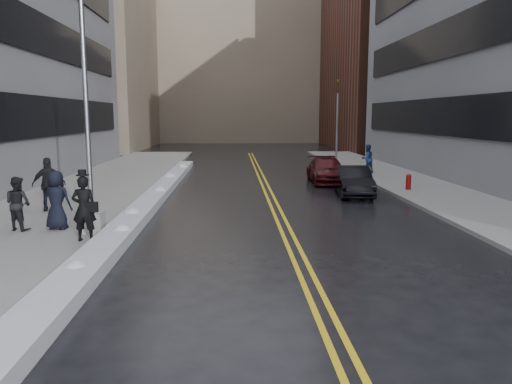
{
  "coord_description": "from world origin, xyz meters",
  "views": [
    {
      "loc": [
        0.87,
        -12.59,
        3.56
      ],
      "look_at": [
        1.54,
        2.07,
        1.3
      ],
      "focal_mm": 35.0,
      "sensor_mm": 36.0,
      "label": 1
    }
  ],
  "objects": [
    {
      "name": "sidewalk_west",
      "position": [
        -5.75,
        10.0,
        0.07
      ],
      "size": [
        5.5,
        50.0,
        0.15
      ],
      "primitive_type": "cube",
      "color": "gray",
      "rests_on": "ground"
    },
    {
      "name": "pedestrian_c",
      "position": [
        -4.44,
        2.43,
        1.04
      ],
      "size": [
        0.95,
        0.71,
        1.78
      ],
      "primitive_type": "imported",
      "rotation": [
        0.0,
        0.0,
        2.97
      ],
      "color": "black",
      "rests_on": "sidewalk_west"
    },
    {
      "name": "sidewalk_east",
      "position": [
        10.0,
        10.0,
        0.07
      ],
      "size": [
        4.0,
        50.0,
        0.15
      ],
      "primitive_type": "cube",
      "color": "gray",
      "rests_on": "ground"
    },
    {
      "name": "car_black",
      "position": [
        6.21,
        9.17,
        0.66
      ],
      "size": [
        1.79,
        4.13,
        1.32
      ],
      "primitive_type": "imported",
      "rotation": [
        0.0,
        0.0,
        -0.1
      ],
      "color": "black",
      "rests_on": "ground"
    },
    {
      "name": "lamppost",
      "position": [
        -3.3,
        2.0,
        2.53
      ],
      "size": [
        0.65,
        0.65,
        7.62
      ],
      "color": "gray",
      "rests_on": "sidewalk_west"
    },
    {
      "name": "building_far",
      "position": [
        2.0,
        60.0,
        11.0
      ],
      "size": [
        36.0,
        16.0,
        22.0
      ],
      "primitive_type": "cube",
      "color": "gray",
      "rests_on": "ground"
    },
    {
      "name": "pedestrian_b",
      "position": [
        -5.56,
        2.35,
        0.96
      ],
      "size": [
        0.97,
        0.88,
        1.62
      ],
      "primitive_type": "imported",
      "rotation": [
        0.0,
        0.0,
        2.72
      ],
      "color": "black",
      "rests_on": "sidewalk_west"
    },
    {
      "name": "ground",
      "position": [
        0.0,
        0.0,
        0.0
      ],
      "size": [
        160.0,
        160.0,
        0.0
      ],
      "primitive_type": "plane",
      "color": "black",
      "rests_on": "ground"
    },
    {
      "name": "pedestrian_d",
      "position": [
        -5.74,
        5.42,
        1.12
      ],
      "size": [
        1.22,
        0.79,
        1.93
      ],
      "primitive_type": "imported",
      "rotation": [
        0.0,
        0.0,
        3.45
      ],
      "color": "black",
      "rests_on": "sidewalk_west"
    },
    {
      "name": "snow_ridge",
      "position": [
        -2.45,
        8.0,
        0.17
      ],
      "size": [
        0.9,
        30.0,
        0.34
      ],
      "primitive_type": "cube",
      "color": "silver",
      "rests_on": "ground"
    },
    {
      "name": "pedestrian_fedora",
      "position": [
        -3.2,
        0.95,
        1.05
      ],
      "size": [
        0.66,
        0.44,
        1.8
      ],
      "primitive_type": "imported",
      "rotation": [
        0.0,
        0.0,
        3.13
      ],
      "color": "black",
      "rests_on": "sidewalk_west"
    },
    {
      "name": "car_maroon",
      "position": [
        5.87,
        13.73,
        0.66
      ],
      "size": [
        1.99,
        4.58,
        1.31
      ],
      "primitive_type": "imported",
      "rotation": [
        0.0,
        0.0,
        -0.03
      ],
      "color": "#3C090D",
      "rests_on": "ground"
    },
    {
      "name": "traffic_signal",
      "position": [
        8.5,
        24.0,
        3.4
      ],
      "size": [
        0.16,
        0.2,
        6.0
      ],
      "color": "gray",
      "rests_on": "sidewalk_east"
    },
    {
      "name": "building_west_far",
      "position": [
        -15.5,
        44.0,
        9.0
      ],
      "size": [
        14.0,
        22.0,
        18.0
      ],
      "primitive_type": "cube",
      "color": "gray",
      "rests_on": "ground"
    },
    {
      "name": "lane_line_left",
      "position": [
        2.35,
        10.0,
        0.0
      ],
      "size": [
        0.12,
        50.0,
        0.01
      ],
      "primitive_type": "cube",
      "color": "gold",
      "rests_on": "ground"
    },
    {
      "name": "pedestrian_east",
      "position": [
        8.92,
        16.92,
        0.99
      ],
      "size": [
        1.01,
        0.91,
        1.69
      ],
      "primitive_type": "imported",
      "rotation": [
        0.0,
        0.0,
        3.55
      ],
      "color": "navy",
      "rests_on": "sidewalk_east"
    },
    {
      "name": "building_east_far",
      "position": [
        19.0,
        42.0,
        14.0
      ],
      "size": [
        14.0,
        20.0,
        28.0
      ],
      "primitive_type": "cube",
      "color": "#562D21",
      "rests_on": "ground"
    },
    {
      "name": "fire_hydrant",
      "position": [
        9.0,
        10.0,
        0.55
      ],
      "size": [
        0.26,
        0.26,
        0.73
      ],
      "color": "maroon",
      "rests_on": "sidewalk_east"
    },
    {
      "name": "lane_line_right",
      "position": [
        2.65,
        10.0,
        0.0
      ],
      "size": [
        0.12,
        50.0,
        0.01
      ],
      "primitive_type": "cube",
      "color": "gold",
      "rests_on": "ground"
    }
  ]
}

